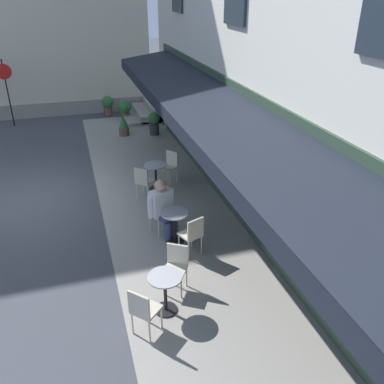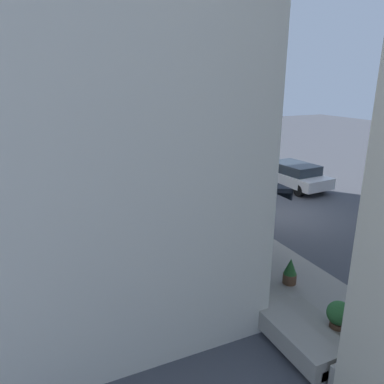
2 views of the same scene
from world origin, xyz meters
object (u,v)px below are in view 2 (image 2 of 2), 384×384
Objects in this scene: cafe_chair_cream_kerbside at (211,207)px; cafe_table_far_end at (143,163)px; cafe_chair_cream_corner_left at (147,164)px; potted_plant_entrance_right at (382,321)px; cafe_chair_cream_under_awning at (194,195)px; cafe_chair_cream_near_door at (139,161)px; potted_plant_mid_terrace at (251,272)px; cafe_chair_cream_corner_right at (186,177)px; cafe_chair_cream_by_window at (175,190)px; potted_plant_by_steps at (290,271)px; parked_car_white at (292,174)px; cafe_table_streetside at (207,213)px; cafe_chair_cream_facing_street at (200,217)px; potted_plant_entrance_left at (339,316)px; seated_patron_in_white at (191,191)px; seated_companion_in_olive at (140,159)px; cafe_chair_cream_back_row at (179,184)px; cafe_table_mid_terrace at (184,194)px; cafe_table_near_entrance at (181,181)px.

cafe_table_far_end is at bearing -178.98° from cafe_chair_cream_kerbside.
potted_plant_entrance_right is (16.56, 0.10, -0.04)m from cafe_chair_cream_corner_left.
cafe_chair_cream_under_awning is 6.86m from cafe_chair_cream_corner_left.
potted_plant_mid_terrace is (14.81, -1.18, -0.07)m from cafe_chair_cream_near_door.
cafe_chair_cream_by_window is (1.88, -1.39, 0.00)m from cafe_chair_cream_corner_right.
potted_plant_by_steps is 9.94m from parked_car_white.
potted_plant_by_steps is at bearing -174.27° from potted_plant_entrance_right.
potted_plant_mid_terrace is (4.58, -0.93, -0.01)m from cafe_table_streetside.
cafe_table_far_end is 0.63m from cafe_chair_cream_corner_left.
cafe_chair_cream_facing_street is at bearing -47.95° from cafe_chair_cream_kerbside.
potted_plant_entrance_right is at bearing 0.21° from cafe_chair_cream_kerbside.
cafe_chair_cream_corner_right is at bearing 172.91° from potted_plant_entrance_left.
seated_patron_in_white is at bearing -85.03° from parked_car_white.
cafe_chair_cream_near_door is 17.23m from potted_plant_entrance_left.
cafe_chair_cream_corner_right is at bearing 173.52° from potted_plant_by_steps.
seated_companion_in_olive is 9.49m from parked_car_white.
cafe_chair_cream_back_row is 1.21× the size of cafe_table_far_end.
cafe_table_mid_terrace is 0.95× the size of potted_plant_entrance_left.
cafe_table_streetside is at bearing -7.96° from seated_patron_in_white.
cafe_table_far_end is 0.82× the size of cafe_chair_cream_corner_left.
cafe_chair_cream_near_door reaches higher than potted_plant_entrance_left.
cafe_chair_cream_corner_right is at bearing 166.97° from potted_plant_mid_terrace.
cafe_chair_cream_corner_left is 13.61m from potted_plant_mid_terrace.
cafe_chair_cream_back_row is 11.79m from potted_plant_entrance_right.
cafe_chair_cream_corner_right is at bearing 11.93° from cafe_chair_cream_near_door.
cafe_chair_cream_back_row is at bearing 2.72° from cafe_table_far_end.
seated_patron_in_white is 1.71× the size of potted_plant_entrance_left.
cafe_chair_cream_corner_left is 16.56m from potted_plant_entrance_right.
potted_plant_by_steps is 2.18m from potted_plant_entrance_left.
cafe_chair_cream_back_row is 11.22m from potted_plant_entrance_left.
potted_plant_entrance_right is at bearing 0.64° from cafe_table_far_end.
cafe_chair_cream_back_row is 2.09m from cafe_chair_cream_under_awning.
cafe_chair_cream_under_awning and cafe_chair_cream_corner_left have the same top height.
cafe_table_far_end is 0.87× the size of potted_plant_mid_terrace.
cafe_table_streetside is 0.57× the size of seated_companion_in_olive.
potted_plant_mid_terrace is (14.59, -1.19, -0.23)m from seated_companion_in_olive.
parked_car_white is at bearing 114.77° from cafe_chair_cream_facing_street.
cafe_chair_cream_by_window is 1.21× the size of cafe_table_streetside.
cafe_table_mid_terrace is at bearing -179.81° from potted_plant_by_steps.
cafe_chair_cream_facing_street is (0.84, -0.93, 0.00)m from cafe_chair_cream_kerbside.
potted_plant_entrance_right is at bearing 0.35° from cafe_chair_cream_corner_left.
cafe_table_near_entrance is 5.53m from cafe_chair_cream_near_door.
cafe_table_streetside and cafe_table_far_end have the same top height.
cafe_chair_cream_corner_left is 13.82m from potted_plant_by_steps.
potted_plant_entrance_left is 0.92× the size of potted_plant_mid_terrace.
seated_patron_in_white is (7.92, 0.07, 0.17)m from cafe_chair_cream_near_door.
cafe_table_mid_terrace is 0.82× the size of cafe_chair_cream_near_door.
cafe_chair_cream_facing_street is 10.00m from cafe_table_far_end.
cafe_chair_cream_by_window is (-1.17, -0.48, 0.00)m from cafe_chair_cream_under_awning.
cafe_table_far_end is (-9.13, -0.16, -0.06)m from cafe_chair_cream_kerbside.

